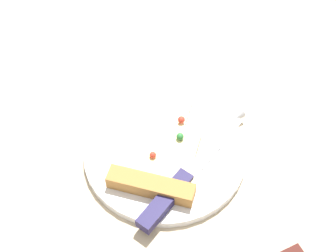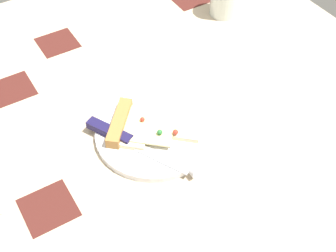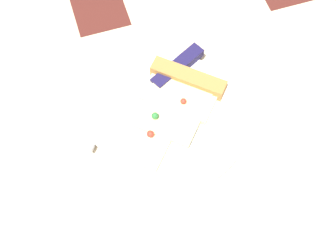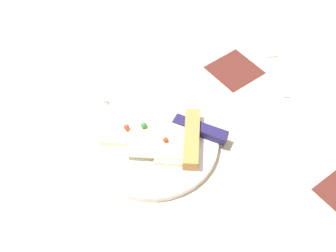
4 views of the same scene
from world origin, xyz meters
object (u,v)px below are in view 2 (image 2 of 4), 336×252
plate (154,133)px  pizza_slice (141,126)px  knife (129,141)px  fork (0,205)px

plate → pizza_slice: 2.97cm
plate → pizza_slice: pizza_slice is taller
knife → fork: (25.91, 0.08, -1.51)cm
plate → knife: size_ratio=1.06×
pizza_slice → knife: (3.87, 2.01, -0.18)cm
knife → fork: size_ratio=1.58×
pizza_slice → fork: bearing=-44.6°
plate → pizza_slice: size_ratio=1.30×
pizza_slice → fork: pizza_slice is taller
fork → plate: bearing=-149.0°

